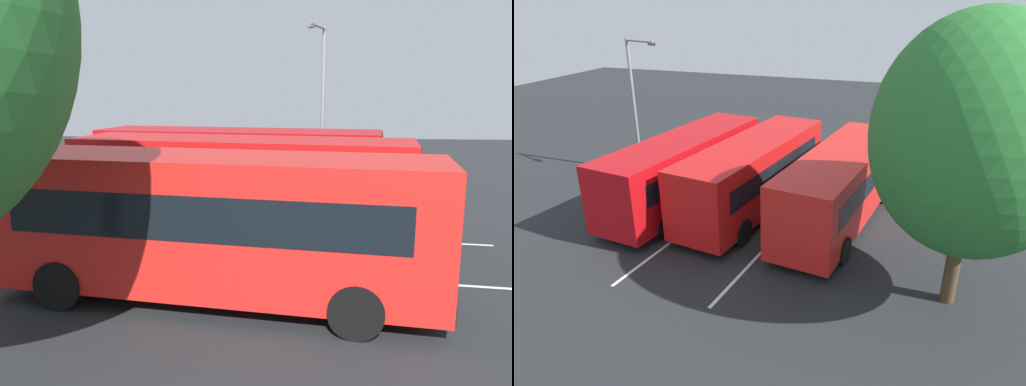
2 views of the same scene
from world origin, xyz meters
TOP-DOWN VIEW (x-y plane):
  - ground_plane at (0.00, 0.00)m, footprint 70.52×70.52m
  - bus_far_left at (-0.14, -3.66)m, footprint 9.67×3.73m
  - bus_center_left at (-0.02, 0.20)m, footprint 9.68×3.82m
  - bus_center_right at (-0.49, 3.35)m, footprint 9.67×3.72m
  - pedestrian at (6.40, 2.10)m, footprint 0.45×0.45m
  - street_lamp at (2.36, 7.52)m, footprint 0.84×2.23m
  - lane_stripe_outer_left at (0.00, -1.78)m, footprint 14.47×1.61m
  - lane_stripe_inner_left at (0.00, 1.78)m, footprint 14.47×1.61m

SIDE VIEW (x-z plane):
  - ground_plane at x=0.00m, z-range 0.00..0.00m
  - lane_stripe_outer_left at x=0.00m, z-range 0.00..0.01m
  - lane_stripe_inner_left at x=0.00m, z-range 0.00..0.01m
  - pedestrian at x=6.40m, z-range 0.14..1.78m
  - bus_far_left at x=-0.14m, z-range 0.17..3.30m
  - bus_center_left at x=-0.02m, z-range 0.17..3.30m
  - bus_center_right at x=-0.49m, z-range 0.17..3.30m
  - street_lamp at x=2.36m, z-range 0.55..7.50m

